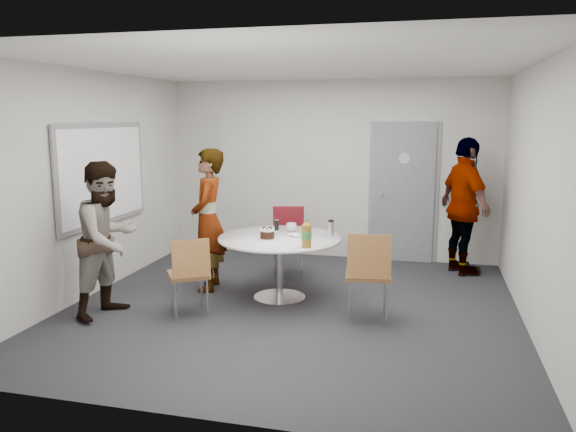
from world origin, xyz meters
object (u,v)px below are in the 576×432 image
(person_right, at_px, (465,207))
(person_left, at_px, (108,239))
(chair_near_left, at_px, (190,269))
(chair_far, at_px, (288,234))
(table, at_px, (281,246))
(person_main, at_px, (208,220))
(chair_near_right, at_px, (369,268))
(whiteboard, at_px, (103,174))
(door, at_px, (403,193))

(person_right, bearing_deg, person_left, 97.15)
(chair_near_left, relative_size, person_left, 0.52)
(person_right, bearing_deg, chair_far, 77.85)
(table, xyz_separation_m, person_main, (-0.98, 0.18, 0.23))
(chair_far, bearing_deg, table, 85.98)
(person_main, bearing_deg, chair_near_right, 58.85)
(whiteboard, distance_m, chair_near_left, 1.88)
(person_left, bearing_deg, person_right, -42.35)
(door, height_order, person_left, door)
(person_left, bearing_deg, door, -30.17)
(door, xyz_separation_m, chair_near_left, (-2.10, -3.03, -0.49))
(chair_far, height_order, person_left, person_left)
(chair_near_left, relative_size, person_main, 0.50)
(chair_near_right, relative_size, person_main, 0.55)
(person_main, bearing_deg, person_left, -44.19)
(door, bearing_deg, whiteboard, -147.34)
(whiteboard, height_order, person_main, whiteboard)
(table, distance_m, person_right, 2.75)
(table, xyz_separation_m, person_left, (-1.69, -0.95, 0.19))
(person_main, bearing_deg, door, 119.67)
(table, bearing_deg, person_main, 169.76)
(door, distance_m, person_main, 3.06)
(whiteboard, height_order, chair_far, whiteboard)
(door, xyz_separation_m, chair_far, (-1.47, -1.16, -0.45))
(person_left, bearing_deg, chair_near_left, -68.12)
(chair_near_left, xyz_separation_m, person_main, (-0.18, 0.99, 0.35))
(whiteboard, height_order, chair_near_left, whiteboard)
(chair_near_left, relative_size, chair_near_right, 0.90)
(chair_near_right, bearing_deg, person_left, -178.10)
(door, relative_size, person_right, 1.13)
(chair_far, bearing_deg, door, -155.14)
(chair_near_right, height_order, person_left, person_left)
(chair_far, xyz_separation_m, person_left, (-1.52, -2.01, 0.27))
(whiteboard, height_order, person_right, whiteboard)
(chair_near_left, distance_m, person_left, 0.95)
(table, relative_size, chair_near_right, 1.48)
(door, relative_size, table, 1.47)
(door, bearing_deg, person_main, -138.23)
(whiteboard, xyz_separation_m, chair_near_left, (1.46, -0.75, -0.91))
(door, height_order, chair_far, door)
(whiteboard, distance_m, person_right, 4.77)
(whiteboard, bearing_deg, person_left, -57.37)
(door, xyz_separation_m, person_left, (-2.99, -3.17, -0.18))
(chair_near_right, xyz_separation_m, person_main, (-2.07, 0.71, 0.28))
(chair_near_right, xyz_separation_m, chair_far, (-1.26, 1.59, -0.03))
(table, relative_size, chair_far, 1.54)
(whiteboard, xyz_separation_m, person_left, (0.57, -0.89, -0.61))
(table, height_order, chair_near_right, table)
(table, distance_m, chair_near_right, 1.21)
(whiteboard, bearing_deg, table, 1.65)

